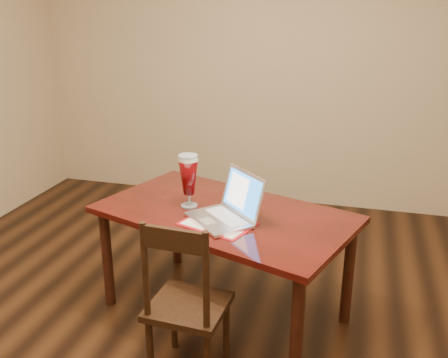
# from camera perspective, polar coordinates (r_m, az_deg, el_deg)

# --- Properties ---
(room_shell) EXTENTS (4.51, 5.01, 2.71)m
(room_shell) POSITION_cam_1_polar(r_m,az_deg,el_deg) (2.18, -6.25, 17.66)
(room_shell) COLOR #CDB389
(room_shell) RESTS_ON ground
(dining_table) EXTENTS (1.64, 1.25, 1.00)m
(dining_table) POSITION_cam_1_polar(r_m,az_deg,el_deg) (2.93, -0.16, -4.86)
(dining_table) COLOR #520C0B
(dining_table) RESTS_ON ground
(dining_chair) EXTENTS (0.40, 0.38, 0.89)m
(dining_chair) POSITION_cam_1_polar(r_m,az_deg,el_deg) (2.55, -4.39, -14.11)
(dining_chair) COLOR black
(dining_chair) RESTS_ON ground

